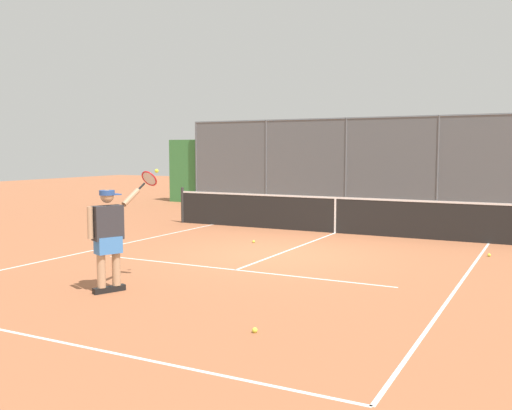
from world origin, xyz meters
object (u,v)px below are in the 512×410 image
tennis_ball_by_sideline (255,330)px  tennis_ball_mid_court (254,241)px  tennis_ball_near_baseline (489,255)px  tennis_player (109,233)px

tennis_ball_by_sideline → tennis_ball_mid_court: (3.14, -5.99, 0.00)m
tennis_ball_near_baseline → tennis_player: bearing=50.2°
tennis_player → tennis_ball_near_baseline: (-4.89, -5.88, -0.88)m
tennis_player → tennis_ball_by_sideline: tennis_player is taller
tennis_ball_mid_court → tennis_player: bearing=92.6°
tennis_ball_near_baseline → tennis_ball_mid_court: size_ratio=1.00×
tennis_ball_by_sideline → tennis_ball_near_baseline: bearing=-106.6°
tennis_player → tennis_ball_mid_court: tennis_player is taller
tennis_ball_by_sideline → tennis_ball_mid_court: size_ratio=1.00×
tennis_ball_by_sideline → tennis_ball_near_baseline: size_ratio=1.00×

